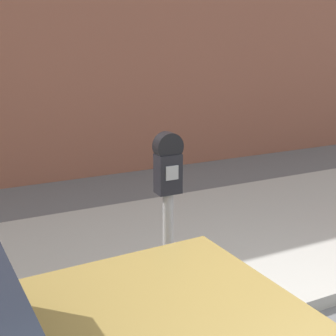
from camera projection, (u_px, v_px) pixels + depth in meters
The scene contains 2 objects.
sidewalk at pixel (161, 254), 4.64m from camera, with size 24.00×2.80×0.12m.
parking_meter at pixel (168, 195), 3.42m from camera, with size 0.20×0.13×1.37m.
Camera 1 is at (-1.82, -1.63, 2.13)m, focal length 50.00 mm.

